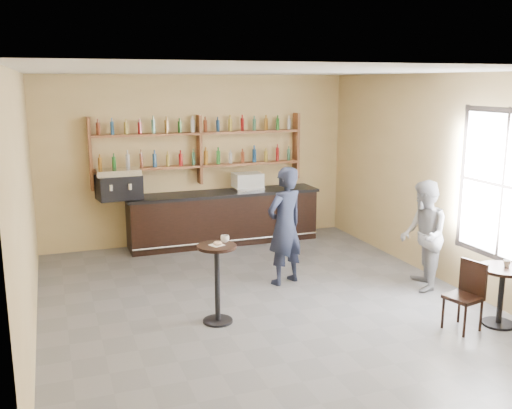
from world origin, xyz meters
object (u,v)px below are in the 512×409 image
object	(u,v)px
pedestal_table	(217,284)
bar_counter	(224,217)
pastry_case	(248,182)
man_main	(285,226)
cafe_table	(501,296)
patron_second	(423,236)
espresso_machine	(119,184)
chair_west	(463,297)

from	to	relation	value
pedestal_table	bar_counter	bearing A→B (deg)	71.85
pastry_case	pedestal_table	size ratio (longest dim) A/B	0.54
man_main	cafe_table	distance (m)	3.16
pastry_case	cafe_table	xyz separation A→B (m)	(1.71, -4.90, -0.79)
patron_second	cafe_table	bearing A→B (deg)	30.64
espresso_machine	cafe_table	distance (m)	6.48
bar_counter	man_main	distance (m)	2.53
bar_counter	patron_second	xyz separation A→B (m)	(2.07, -3.43, 0.32)
espresso_machine	patron_second	bearing A→B (deg)	-48.78
pedestal_table	chair_west	size ratio (longest dim) A/B	1.19
pedestal_table	patron_second	bearing A→B (deg)	2.44
man_main	cafe_table	xyz separation A→B (m)	(1.98, -2.41, -0.52)
bar_counter	espresso_machine	world-z (taller)	espresso_machine
pastry_case	cafe_table	bearing A→B (deg)	-70.05
bar_counter	pastry_case	world-z (taller)	pastry_case
cafe_table	chair_west	bearing A→B (deg)	174.81
pastry_case	patron_second	bearing A→B (deg)	-64.64
man_main	patron_second	size ratio (longest dim) A/B	1.10
man_main	patron_second	xyz separation A→B (m)	(1.84, -0.94, -0.08)
pedestal_table	man_main	xyz separation A→B (m)	(1.39, 1.08, 0.39)
pedestal_table	pastry_case	bearing A→B (deg)	65.02
pedestal_table	man_main	bearing A→B (deg)	37.67
pedestal_table	man_main	distance (m)	1.80
pedestal_table	cafe_table	size ratio (longest dim) A/B	1.34
bar_counter	pedestal_table	world-z (taller)	pedestal_table
cafe_table	patron_second	xyz separation A→B (m)	(-0.14, 1.47, 0.44)
man_main	espresso_machine	bearing A→B (deg)	-69.56
pastry_case	man_main	distance (m)	2.52
pastry_case	cafe_table	world-z (taller)	pastry_case
patron_second	pedestal_table	bearing A→B (deg)	-62.26
patron_second	man_main	bearing A→B (deg)	-91.69
espresso_machine	cafe_table	size ratio (longest dim) A/B	0.98
cafe_table	bar_counter	bearing A→B (deg)	114.23
cafe_table	chair_west	xyz separation A→B (m)	(-0.55, 0.05, 0.05)
patron_second	espresso_machine	bearing A→B (deg)	-105.18
chair_west	patron_second	xyz separation A→B (m)	(0.41, 1.42, 0.39)
pedestal_table	patron_second	xyz separation A→B (m)	(3.23, 0.14, 0.31)
pedestal_table	patron_second	distance (m)	3.25
espresso_machine	man_main	xyz separation A→B (m)	(2.17, -2.49, -0.37)
pedestal_table	man_main	size ratio (longest dim) A/B	0.57
espresso_machine	patron_second	size ratio (longest dim) A/B	0.46
espresso_machine	chair_west	bearing A→B (deg)	-61.69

